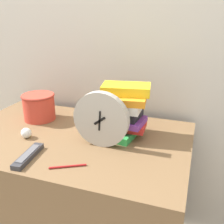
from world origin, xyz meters
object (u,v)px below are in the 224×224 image
Objects in this scene: pen at (68,166)px; book_stack at (122,110)px; basket at (39,106)px; crumpled_paper_ball at (26,133)px; desk_clock at (101,120)px; tv_remote at (28,156)px.

book_stack is at bearing 72.47° from pen.
crumpled_paper_ball is at bearing -72.41° from basket.
basket is at bearing 176.01° from book_stack.
crumpled_paper_ball is 0.38× the size of pen.
basket is at bearing 158.17° from desk_clock.
desk_clock is 0.24m from pen.
book_stack is 0.37m from pen.
crumpled_paper_ball is at bearing 151.99° from pen.
desk_clock reaches higher than pen.
tv_remote is at bearing -52.07° from crumpled_paper_ball.
basket is 0.23m from crumpled_paper_ball.
desk_clock is 0.37m from crumpled_paper_ball.
crumpled_paper_ball is 0.33m from pen.
book_stack is at bearing 69.90° from desk_clock.
tv_remote is 0.18m from pen.
basket is (-0.47, 0.03, -0.04)m from book_stack.
pen is (-0.11, -0.34, -0.12)m from book_stack.
crumpled_paper_ball is (0.07, -0.21, -0.05)m from basket.
tv_remote is at bearing -63.09° from basket.
crumpled_paper_ball reaches higher than tv_remote.
basket is 1.37× the size of pen.
desk_clock is 1.92× the size of pen.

